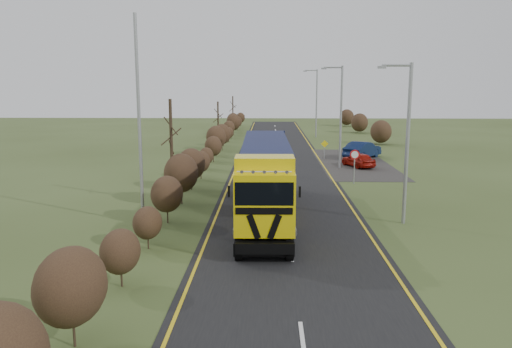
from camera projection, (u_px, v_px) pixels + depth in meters
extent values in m
plane|color=#37471E|center=(288.00, 224.00, 24.84)|extent=(160.00, 160.00, 0.00)
cube|color=black|center=(282.00, 184.00, 34.68)|extent=(8.00, 120.00, 0.02)
cube|color=#292724|center=(353.00, 163.00, 44.34)|extent=(6.00, 18.00, 0.02)
cube|color=gold|center=(229.00, 184.00, 34.77)|extent=(0.12, 116.00, 0.01)
cube|color=gold|center=(336.00, 184.00, 34.58)|extent=(0.12, 116.00, 0.01)
cube|color=silver|center=(291.00, 249.00, 20.90)|extent=(0.12, 3.00, 0.01)
cube|color=silver|center=(285.00, 204.00, 28.77)|extent=(0.12, 3.00, 0.01)
cube|color=silver|center=(282.00, 179.00, 36.64)|extent=(0.12, 3.00, 0.01)
cube|color=silver|center=(280.00, 162.00, 44.51)|extent=(0.12, 3.00, 0.01)
cube|color=silver|center=(278.00, 150.00, 52.39)|extent=(0.12, 3.00, 0.01)
cube|color=silver|center=(277.00, 142.00, 60.26)|extent=(0.12, 3.00, 0.01)
cube|color=silver|center=(276.00, 135.00, 68.13)|extent=(0.12, 3.00, 0.01)
cube|color=silver|center=(276.00, 130.00, 76.00)|extent=(0.12, 3.00, 0.01)
cube|color=silver|center=(275.00, 126.00, 83.87)|extent=(0.12, 3.00, 0.01)
ellipsoid|color=#332016|center=(71.00, 286.00, 12.90)|extent=(1.80, 2.34, 2.07)
ellipsoid|color=#332016|center=(120.00, 251.00, 16.91)|extent=(1.34, 1.74, 1.54)
ellipsoid|color=#332016|center=(147.00, 223.00, 20.86)|extent=(1.21, 1.57, 1.39)
ellipsoid|color=#332016|center=(167.00, 194.00, 24.74)|extent=(1.58, 2.06, 1.82)
ellipsoid|color=#332016|center=(181.00, 173.00, 28.61)|extent=(1.96, 2.55, 2.25)
ellipsoid|color=#332016|center=(191.00, 164.00, 32.57)|extent=(1.83, 2.38, 2.10)
ellipsoid|color=#332016|center=(201.00, 161.00, 36.58)|extent=(1.37, 1.78, 1.57)
ellipsoid|color=#332016|center=(206.00, 156.00, 40.55)|extent=(1.20, 1.56, 1.38)
ellipsoid|color=#332016|center=(213.00, 146.00, 44.42)|extent=(1.55, 2.02, 1.78)
ellipsoid|color=#332016|center=(216.00, 137.00, 48.30)|extent=(1.95, 2.53, 2.24)
ellipsoid|color=#332016|center=(222.00, 134.00, 52.24)|extent=(1.85, 2.41, 2.13)
ellipsoid|color=#332016|center=(223.00, 134.00, 56.26)|extent=(1.40, 1.81, 1.61)
ellipsoid|color=#332016|center=(229.00, 133.00, 60.22)|extent=(1.19, 1.55, 1.37)
ellipsoid|color=#332016|center=(229.00, 127.00, 64.11)|extent=(1.52, 1.97, 1.75)
ellipsoid|color=#332016|center=(233.00, 122.00, 67.97)|extent=(1.93, 2.51, 2.22)
ellipsoid|color=#332016|center=(233.00, 120.00, 71.92)|extent=(1.88, 2.44, 2.16)
ellipsoid|color=#332016|center=(237.00, 121.00, 75.93)|extent=(1.43, 1.85, 1.64)
ellipsoid|color=#332016|center=(237.00, 121.00, 79.91)|extent=(1.19, 1.55, 1.37)
ellipsoid|color=#332016|center=(241.00, 118.00, 83.79)|extent=(1.49, 1.93, 1.71)
cylinder|color=#36281B|center=(172.00, 152.00, 28.42)|extent=(0.18, 0.18, 6.05)
cylinder|color=#36281B|center=(218.00, 125.00, 54.09)|extent=(0.18, 0.18, 5.06)
cylinder|color=#36281B|center=(233.00, 113.00, 75.73)|extent=(0.18, 0.18, 5.15)
cube|color=black|center=(265.00, 233.00, 21.10)|extent=(2.35, 4.41, 0.43)
cube|color=yellow|center=(264.00, 201.00, 19.98)|extent=(2.41, 2.13, 2.47)
cube|color=black|center=(264.00, 250.00, 19.30)|extent=(2.38, 0.15, 0.52)
cube|color=black|center=(254.00, 227.00, 19.08)|extent=(0.57, 0.03, 1.02)
cube|color=black|center=(274.00, 227.00, 19.06)|extent=(0.57, 0.03, 1.02)
cube|color=black|center=(264.00, 194.00, 18.87)|extent=(2.24, 0.10, 0.90)
cube|color=black|center=(264.00, 211.00, 18.96)|extent=(2.19, 0.06, 0.27)
cube|color=yellow|center=(265.00, 163.00, 20.04)|extent=(2.40, 1.37, 0.53)
cylinder|color=silver|center=(264.00, 172.00, 18.95)|extent=(2.09, 0.09, 0.06)
cube|color=black|center=(229.00, 191.00, 19.12)|extent=(0.08, 0.12, 0.43)
cube|color=black|center=(300.00, 192.00, 19.04)|extent=(0.08, 0.12, 0.43)
cylinder|color=gray|center=(239.00, 229.00, 21.49)|extent=(0.55, 1.24, 0.53)
cylinder|color=gray|center=(290.00, 229.00, 21.43)|extent=(0.55, 1.24, 0.53)
cube|color=gold|center=(266.00, 190.00, 27.09)|extent=(2.57, 12.02, 0.23)
cube|color=black|center=(266.00, 165.00, 26.84)|extent=(2.54, 11.64, 2.61)
cube|color=#101943|center=(266.00, 151.00, 32.56)|extent=(2.36, 0.10, 2.61)
cube|color=#101943|center=(265.00, 186.00, 21.11)|extent=(2.36, 0.10, 2.61)
cube|color=black|center=(266.00, 187.00, 30.74)|extent=(2.24, 3.46, 0.33)
cube|color=gold|center=(244.00, 206.00, 26.30)|extent=(0.13, 5.23, 0.43)
cube|color=gold|center=(288.00, 206.00, 26.24)|extent=(0.13, 5.23, 0.43)
cylinder|color=black|center=(239.00, 248.00, 19.66)|extent=(0.32, 0.99, 0.99)
cylinder|color=black|center=(289.00, 248.00, 19.60)|extent=(0.32, 0.99, 0.99)
cylinder|color=black|center=(242.00, 230.00, 21.99)|extent=(0.32, 0.99, 0.99)
cylinder|color=black|center=(287.00, 231.00, 21.94)|extent=(0.32, 0.99, 0.99)
cylinder|color=black|center=(249.00, 192.00, 29.95)|extent=(0.32, 0.99, 0.99)
cylinder|color=black|center=(283.00, 192.00, 29.89)|extent=(0.32, 0.99, 0.99)
cylinder|color=black|center=(250.00, 189.00, 30.88)|extent=(0.32, 0.99, 0.99)
cylinder|color=black|center=(282.00, 189.00, 30.83)|extent=(0.32, 0.99, 0.99)
cylinder|color=black|center=(251.00, 185.00, 31.82)|extent=(0.32, 0.99, 0.99)
cylinder|color=black|center=(282.00, 186.00, 31.77)|extent=(0.32, 0.99, 0.99)
imported|color=#971007|center=(358.00, 160.00, 41.90)|extent=(2.67, 3.88, 1.23)
imported|color=#0B183D|center=(362.00, 150.00, 46.90)|extent=(4.24, 4.84, 1.58)
cylinder|color=#95989A|center=(407.00, 145.00, 24.28)|extent=(0.18, 0.18, 7.87)
cylinder|color=#95989A|center=(397.00, 65.00, 23.63)|extent=(1.40, 0.12, 0.12)
cube|color=#95989A|center=(382.00, 67.00, 23.66)|extent=(0.39, 0.16, 0.12)
cylinder|color=#95989A|center=(341.00, 118.00, 40.80)|extent=(0.18, 0.18, 8.35)
cylinder|color=#95989A|center=(333.00, 67.00, 40.11)|extent=(1.48, 0.12, 0.12)
cube|color=#95989A|center=(324.00, 69.00, 40.14)|extent=(0.42, 0.17, 0.13)
cylinder|color=#95989A|center=(316.00, 104.00, 65.10)|extent=(0.18, 0.18, 8.82)
cylinder|color=#95989A|center=(311.00, 70.00, 64.37)|extent=(1.57, 0.12, 0.12)
cube|color=#95989A|center=(305.00, 71.00, 64.41)|extent=(0.44, 0.18, 0.14)
cylinder|color=#95989A|center=(139.00, 122.00, 23.98)|extent=(0.16, 0.16, 10.13)
cylinder|color=#95989A|center=(354.00, 169.00, 34.69)|extent=(0.08, 0.08, 2.07)
cylinder|color=red|center=(355.00, 155.00, 34.48)|extent=(0.66, 0.04, 0.66)
cylinder|color=white|center=(355.00, 155.00, 34.46)|extent=(0.50, 0.02, 0.50)
cylinder|color=#95989A|center=(324.00, 152.00, 46.37)|extent=(0.08, 0.08, 1.35)
cube|color=yellow|center=(325.00, 144.00, 46.19)|extent=(0.68, 0.04, 0.68)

